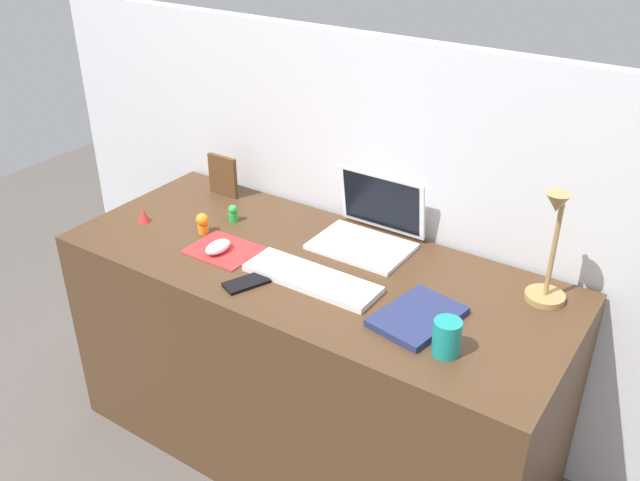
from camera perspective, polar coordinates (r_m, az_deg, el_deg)
ground_plane at (r=2.54m, az=-0.60°, el=-16.41°), size 6.00×6.00×0.00m
back_wall at (r=2.38m, az=4.24°, el=0.49°), size 2.77×0.05×1.35m
desk at (r=2.29m, az=-0.65°, el=-9.90°), size 1.57×0.65×0.74m
laptop at (r=2.18m, az=4.20°, el=1.17°), size 0.30×0.25×0.21m
keyboard at (r=1.99m, az=-0.70°, el=-3.17°), size 0.41×0.13×0.02m
mousepad at (r=2.17m, az=-7.97°, el=-0.78°), size 0.21×0.17×0.00m
mouse at (r=2.15m, az=-8.44°, el=-0.53°), size 0.06×0.10×0.03m
cell_phone at (r=1.99m, az=-6.12°, el=-3.50°), size 0.11×0.14×0.01m
desk_lamp at (r=1.91m, az=18.57°, el=-0.86°), size 0.11×0.15×0.35m
notebook_pad at (r=1.85m, az=8.07°, el=-6.27°), size 0.21×0.27×0.02m
picture_frame at (r=2.51m, az=-8.04°, el=5.33°), size 0.12×0.02×0.15m
coffee_mug at (r=1.72m, az=10.44°, el=-7.89°), size 0.07×0.07×0.09m
toy_figurine_red at (r=2.39m, az=-14.38°, el=2.03°), size 0.04×0.04×0.05m
toy_figurine_green at (r=2.33m, az=-7.21°, el=2.27°), size 0.03×0.03×0.06m
toy_figurine_orange at (r=2.27m, az=-9.69°, el=1.48°), size 0.04×0.04×0.07m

